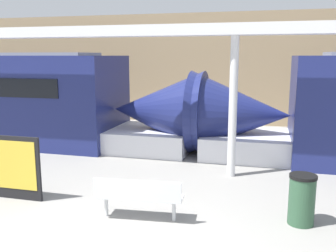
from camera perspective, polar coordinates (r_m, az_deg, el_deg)
The scene contains 7 objects.
ground_plane at distance 6.40m, azimuth -10.05°, elevation -18.43°, with size 60.00×60.00×0.00m, color gray.
station_wall at distance 17.37m, azimuth 6.82°, elevation 8.62°, with size 56.00×0.20×5.00m, color #9E8460.
bench_near at distance 7.21m, azimuth -4.53°, elevation -10.39°, with size 1.71×0.60×0.83m.
trash_bin at distance 7.47m, azimuth 19.71°, elevation -10.49°, with size 0.50×0.50×0.95m.
poster_board at distance 8.76m, azimuth -21.92°, elevation -5.92°, with size 1.09×0.07×1.41m.
support_column_near at distance 9.63m, azimuth 9.86°, elevation 2.74°, with size 0.21×0.21×3.59m, color silver.
canopy_beam at distance 9.56m, azimuth 10.24°, elevation 14.30°, with size 28.00×0.60×0.28m, color silver.
Camera 1 is at (2.43, -5.05, 3.10)m, focal length 40.00 mm.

